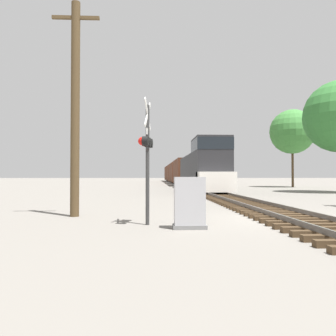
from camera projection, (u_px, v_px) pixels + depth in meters
name	position (u px, v px, depth m)	size (l,w,h in m)	color
ground_plane	(288.00, 219.00, 11.59)	(400.00, 400.00, 0.00)	slate
rail_track_bed	(288.00, 215.00, 11.59)	(2.60, 160.00, 0.31)	#42301E
freight_train	(179.00, 173.00, 61.38)	(2.86, 76.21, 4.67)	#232326
crossing_signal_near	(147.00, 148.00, 10.33)	(0.46, 1.02, 3.95)	#333333
relay_cabinet	(190.00, 203.00, 9.55)	(0.98, 0.50, 1.51)	slate
utility_pole	(75.00, 106.00, 12.45)	(1.80, 0.33, 8.20)	#4C3A23
tree_mid_background	(292.00, 132.00, 43.80)	(5.93, 5.93, 10.40)	#473521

